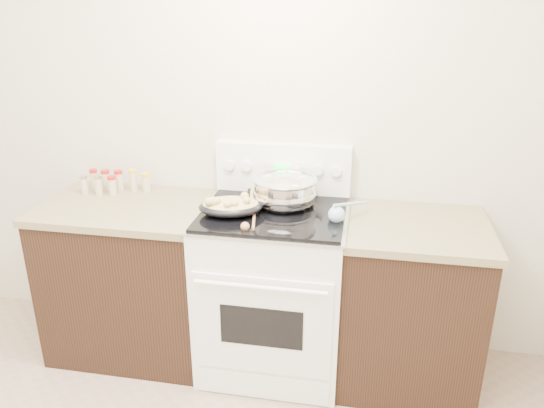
# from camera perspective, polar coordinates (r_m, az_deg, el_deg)

# --- Properties ---
(room_shell) EXTENTS (4.10, 3.60, 2.75)m
(room_shell) POSITION_cam_1_polar(r_m,az_deg,el_deg) (1.39, -25.54, 7.64)
(room_shell) COLOR beige
(room_shell) RESTS_ON ground
(counter_left) EXTENTS (0.93, 0.67, 0.92)m
(counter_left) POSITION_cam_1_polar(r_m,az_deg,el_deg) (3.22, -14.61, -7.57)
(counter_left) COLOR black
(counter_left) RESTS_ON ground
(counter_right) EXTENTS (0.73, 0.67, 0.92)m
(counter_right) POSITION_cam_1_polar(r_m,az_deg,el_deg) (2.96, 14.47, -10.27)
(counter_right) COLOR black
(counter_right) RESTS_ON ground
(kitchen_range) EXTENTS (0.78, 0.73, 1.22)m
(kitchen_range) POSITION_cam_1_polar(r_m,az_deg,el_deg) (2.97, 0.19, -8.82)
(kitchen_range) COLOR white
(kitchen_range) RESTS_ON ground
(mixing_bowl) EXTENTS (0.36, 0.36, 0.20)m
(mixing_bowl) POSITION_cam_1_polar(r_m,az_deg,el_deg) (2.80, 1.37, 1.33)
(mixing_bowl) COLOR silver
(mixing_bowl) RESTS_ON kitchen_range
(roasting_pan) EXTENTS (0.37, 0.30, 0.11)m
(roasting_pan) POSITION_cam_1_polar(r_m,az_deg,el_deg) (2.71, -4.49, -0.18)
(roasting_pan) COLOR black
(roasting_pan) RESTS_ON kitchen_range
(baking_sheet) EXTENTS (0.40, 0.31, 0.06)m
(baking_sheet) POSITION_cam_1_polar(r_m,az_deg,el_deg) (2.91, 0.78, 0.83)
(baking_sheet) COLOR black
(baking_sheet) RESTS_ON kitchen_range
(wooden_spoon) EXTENTS (0.07, 0.25, 0.04)m
(wooden_spoon) POSITION_cam_1_polar(r_m,az_deg,el_deg) (2.58, -2.56, -2.13)
(wooden_spoon) COLOR #A7794C
(wooden_spoon) RESTS_ON kitchen_range
(blue_ladle) EXTENTS (0.19, 0.25, 0.11)m
(blue_ladle) POSITION_cam_1_polar(r_m,az_deg,el_deg) (2.65, 7.11, -1.02)
(blue_ladle) COLOR #8CB7D1
(blue_ladle) RESTS_ON kitchen_range
(spice_jars) EXTENTS (0.38, 0.15, 0.13)m
(spice_jars) POSITION_cam_1_polar(r_m,az_deg,el_deg) (3.22, -16.73, 2.30)
(spice_jars) COLOR #BFB28C
(spice_jars) RESTS_ON counter_left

